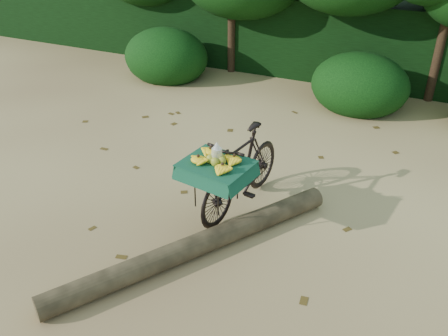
% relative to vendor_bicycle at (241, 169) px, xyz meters
% --- Properties ---
extents(ground, '(80.00, 80.00, 0.00)m').
position_rel_vendor_bicycle_xyz_m(ground, '(-0.70, -0.09, -0.59)').
color(ground, tan).
rests_on(ground, ground).
extents(vendor_bicycle, '(0.97, 1.98, 1.16)m').
position_rel_vendor_bicycle_xyz_m(vendor_bicycle, '(0.00, 0.00, 0.00)').
color(vendor_bicycle, black).
rests_on(vendor_bicycle, ground).
extents(fallen_log, '(2.29, 3.40, 0.28)m').
position_rel_vendor_bicycle_xyz_m(fallen_log, '(-0.06, -1.18, -0.45)').
color(fallen_log, brown).
rests_on(fallen_log, ground).
extents(hedge_backdrop, '(26.00, 1.80, 1.80)m').
position_rel_vendor_bicycle_xyz_m(hedge_backdrop, '(-0.70, 6.21, 0.31)').
color(hedge_backdrop, black).
rests_on(hedge_backdrop, ground).
extents(bush_clumps, '(8.80, 1.70, 0.90)m').
position_rel_vendor_bicycle_xyz_m(bush_clumps, '(-0.20, 4.21, -0.14)').
color(bush_clumps, black).
rests_on(bush_clumps, ground).
extents(leaf_litter, '(7.00, 7.30, 0.01)m').
position_rel_vendor_bicycle_xyz_m(leaf_litter, '(-0.70, 0.56, -0.58)').
color(leaf_litter, '#493713').
rests_on(leaf_litter, ground).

